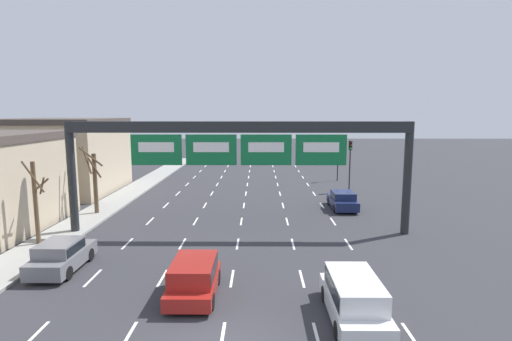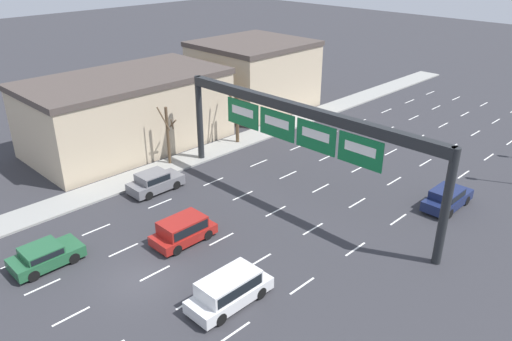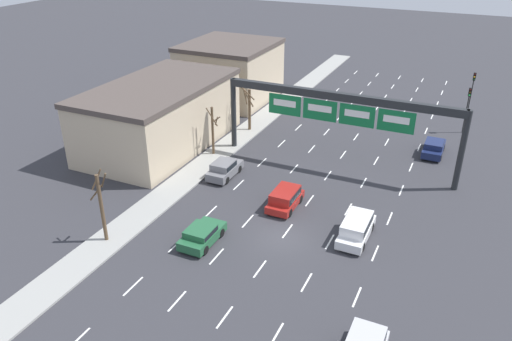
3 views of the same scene
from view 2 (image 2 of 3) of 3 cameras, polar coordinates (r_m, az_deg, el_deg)
ground_plane at (r=28.82m, az=-13.13°, el=-12.22°), size 220.00×220.00×0.00m
sidewalk_left at (r=37.61m, az=-22.57°, el=-4.09°), size 2.80×110.00×0.15m
lane_dashes at (r=36.30m, az=4.96°, el=-3.29°), size 13.32×67.00×0.01m
sign_gantry at (r=33.69m, az=4.91°, el=5.26°), size 21.92×0.70×7.22m
building_near at (r=46.08m, az=-14.49°, el=6.58°), size 9.55×17.51×6.44m
building_far at (r=55.95m, az=-0.31°, el=10.93°), size 10.54×11.35×7.20m
suv_red at (r=31.24m, az=-8.34°, el=-6.65°), size 1.95×3.98×1.58m
car_grey at (r=37.75m, az=-11.52°, el=-1.21°), size 1.87×4.09×1.52m
suv_white at (r=26.13m, az=-3.07°, el=-13.32°), size 1.91×4.65×1.67m
car_navy at (r=37.22m, az=21.01°, el=-2.90°), size 1.88×4.35×1.46m
car_green at (r=31.29m, az=-23.00°, el=-8.90°), size 1.99×3.94×1.32m
tree_bare_second at (r=45.16m, az=-2.28°, el=6.42°), size 1.81×1.12×5.13m
tree_bare_third at (r=41.26m, az=-10.03°, el=4.20°), size 1.23×1.39×4.97m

